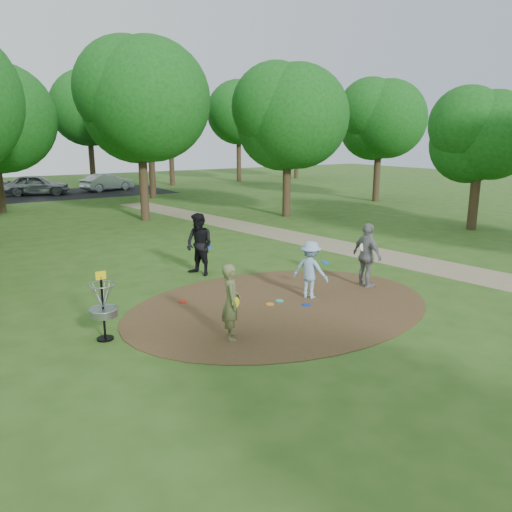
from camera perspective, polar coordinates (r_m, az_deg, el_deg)
ground at (r=13.09m, az=2.87°, el=-5.72°), size 100.00×100.00×0.00m
dirt_clearing at (r=13.08m, az=2.88°, el=-5.68°), size 8.40×8.40×0.02m
footpath at (r=18.76m, az=15.52°, el=-0.24°), size 7.55×39.89×0.01m
parking_lot at (r=41.28m, az=-19.96°, el=6.75°), size 14.00×8.00×0.01m
player_observer_with_disc at (r=10.77m, az=-2.87°, el=-5.27°), size 0.63×0.73×1.69m
player_throwing_with_disc at (r=13.57m, az=6.23°, el=-1.59°), size 1.17×1.17×1.58m
player_walking_with_disc at (r=15.80m, az=-6.48°, el=1.31°), size 1.03×1.16×1.98m
player_waiting_with_disc at (r=14.80m, az=12.58°, el=0.06°), size 0.57×1.13×1.89m
disc_ground_cyan at (r=13.40m, az=2.70°, el=-5.12°), size 0.22×0.22×0.02m
disc_ground_blue at (r=13.15m, az=5.75°, el=-5.55°), size 0.22×0.22×0.02m
disc_ground_red at (r=13.45m, az=-8.37°, el=-5.19°), size 0.22×0.22×0.02m
car_left at (r=40.97m, az=-23.77°, el=7.46°), size 4.89×3.21×1.55m
car_right at (r=42.42m, az=-16.62°, el=8.09°), size 4.43×2.64×1.38m
disc_ground_orange at (r=13.13m, az=1.59°, el=-5.52°), size 0.22×0.22×0.02m
disc_golf_basket at (r=11.20m, az=-17.13°, el=-4.97°), size 0.63×0.63×1.54m
tree_ring at (r=22.32m, az=-11.01°, el=15.94°), size 37.03×45.63×9.55m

